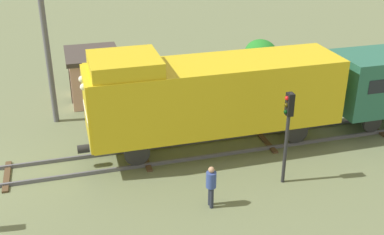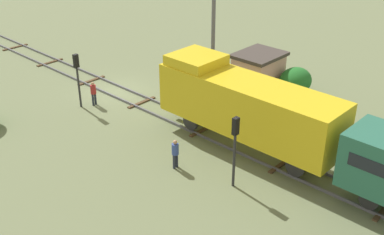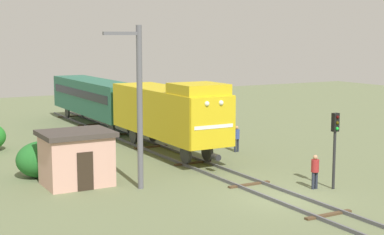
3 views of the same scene
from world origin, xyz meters
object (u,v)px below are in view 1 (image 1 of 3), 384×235
(worker_by_signal, at_px, (211,184))
(catenary_mast, at_px, (46,41))
(traffic_signal_mid, at_px, (288,122))
(relay_hut, at_px, (94,75))
(locomotive, at_px, (211,93))

(worker_by_signal, bearing_deg, catenary_mast, 172.95)
(traffic_signal_mid, height_order, relay_hut, traffic_signal_mid)
(worker_by_signal, relative_size, relay_hut, 0.49)
(catenary_mast, bearing_deg, locomotive, 52.84)
(traffic_signal_mid, bearing_deg, catenary_mast, -134.26)
(traffic_signal_mid, xyz_separation_m, relay_hut, (-10.90, -6.45, -1.32))
(worker_by_signal, xyz_separation_m, relay_hut, (-11.70, -3.13, 0.40))
(worker_by_signal, relative_size, catenary_mast, 0.21)
(locomotive, distance_m, worker_by_signal, 4.74)
(relay_hut, bearing_deg, catenary_mast, -42.54)
(worker_by_signal, height_order, relay_hut, relay_hut)
(traffic_signal_mid, relative_size, relay_hut, 1.11)
(traffic_signal_mid, relative_size, worker_by_signal, 2.28)
(traffic_signal_mid, bearing_deg, locomotive, -149.45)
(worker_by_signal, distance_m, catenary_mast, 11.18)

